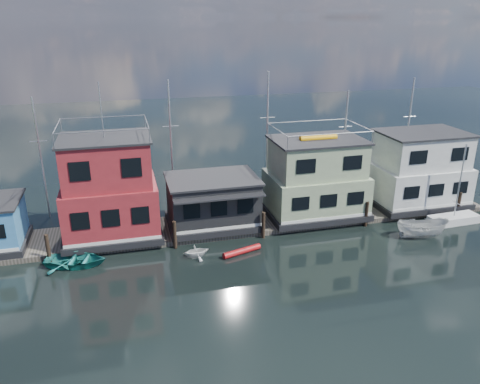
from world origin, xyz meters
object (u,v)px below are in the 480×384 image
object	(u,v)px
houseboat_white	(419,170)
red_kayak	(242,251)
motorboat	(422,228)
day_sailer	(454,218)
houseboat_red	(109,190)
dinghy_white	(196,251)
dinghy_teal	(75,260)
houseboat_dark	(213,201)
houseboat_green	(316,179)

from	to	relation	value
houseboat_white	red_kayak	distance (m)	18.80
motorboat	day_sailer	distance (m)	4.69
houseboat_red	day_sailer	bearing A→B (deg)	-8.31
dinghy_white	red_kayak	world-z (taller)	dinghy_white
houseboat_white	day_sailer	world-z (taller)	houseboat_white
houseboat_red	dinghy_teal	distance (m)	5.87
motorboat	day_sailer	xyz separation A→B (m)	(4.33, 1.75, -0.38)
houseboat_red	houseboat_white	xyz separation A→B (m)	(27.00, 0.00, -0.57)
houseboat_red	day_sailer	world-z (taller)	houseboat_red
houseboat_red	dinghy_teal	xyz separation A→B (m)	(-2.66, -3.73, -3.66)
dinghy_teal	day_sailer	world-z (taller)	day_sailer
day_sailer	dinghy_white	bearing A→B (deg)	178.94
motorboat	dinghy_white	bearing A→B (deg)	100.25
houseboat_dark	houseboat_green	distance (m)	9.07
houseboat_dark	dinghy_white	bearing A→B (deg)	-115.34
houseboat_white	motorboat	distance (m)	7.24
houseboat_green	motorboat	distance (m)	9.36
houseboat_white	dinghy_teal	xyz separation A→B (m)	(-29.66, -3.73, -3.09)
houseboat_dark	day_sailer	distance (m)	20.60
dinghy_teal	dinghy_white	world-z (taller)	dinghy_white
dinghy_white	motorboat	bearing A→B (deg)	-100.99
houseboat_dark	motorboat	xyz separation A→B (m)	(15.76, -5.84, -1.63)
houseboat_green	dinghy_white	world-z (taller)	houseboat_green
houseboat_green	dinghy_teal	world-z (taller)	houseboat_green
houseboat_white	dinghy_white	world-z (taller)	houseboat_white
houseboat_dark	dinghy_white	distance (m)	5.49
houseboat_white	motorboat	world-z (taller)	houseboat_white
houseboat_dark	motorboat	bearing A→B (deg)	-20.33
houseboat_green	day_sailer	distance (m)	12.24
houseboat_green	dinghy_teal	bearing A→B (deg)	-169.25
houseboat_white	day_sailer	xyz separation A→B (m)	(1.09, -4.10, -3.13)
houseboat_dark	dinghy_teal	bearing A→B (deg)	-160.79
dinghy_teal	motorboat	distance (m)	26.51
dinghy_teal	red_kayak	bearing A→B (deg)	-82.04
day_sailer	houseboat_red	bearing A→B (deg)	169.17
houseboat_white	dinghy_teal	bearing A→B (deg)	-172.82
houseboat_dark	red_kayak	size ratio (longest dim) A/B	2.38
motorboat	dinghy_white	xyz separation A→B (m)	(-17.96, 1.19, -0.28)
motorboat	dinghy_white	distance (m)	18.00
houseboat_dark	dinghy_teal	distance (m)	11.46
houseboat_green	motorboat	xyz separation A→B (m)	(6.76, -5.86, -2.76)
houseboat_red	houseboat_green	distance (m)	17.01
houseboat_dark	dinghy_teal	xyz separation A→B (m)	(-10.66, -3.71, -1.97)
houseboat_dark	houseboat_green	world-z (taller)	houseboat_green
motorboat	dinghy_white	world-z (taller)	motorboat
houseboat_green	houseboat_white	distance (m)	10.00
day_sailer	houseboat_dark	bearing A→B (deg)	165.99
dinghy_teal	dinghy_white	bearing A→B (deg)	-82.32
houseboat_red	houseboat_green	bearing A→B (deg)	0.00
motorboat	red_kayak	size ratio (longest dim) A/B	1.32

